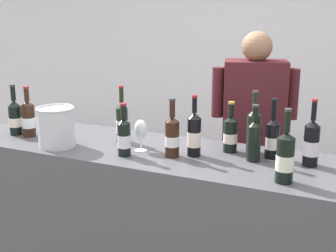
% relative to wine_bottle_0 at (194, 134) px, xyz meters
% --- Properties ---
extents(wall_back, '(8.00, 0.10, 2.80)m').
position_rel_wine_bottle_0_xyz_m(wall_back, '(-0.30, 2.61, 0.26)').
color(wall_back, white).
rests_on(wall_back, ground_plane).
extents(counter, '(2.33, 0.66, 1.02)m').
position_rel_wine_bottle_0_xyz_m(counter, '(-0.30, 0.01, -0.63)').
color(counter, '#4C4C51').
rests_on(counter, ground_plane).
extents(wine_bottle_0, '(0.08, 0.08, 0.34)m').
position_rel_wine_bottle_0_xyz_m(wine_bottle_0, '(0.00, 0.00, 0.00)').
color(wine_bottle_0, black).
rests_on(wine_bottle_0, counter).
extents(wine_bottle_1, '(0.08, 0.08, 0.35)m').
position_rel_wine_bottle_0_xyz_m(wine_bottle_1, '(0.53, -0.19, 0.00)').
color(wine_bottle_1, black).
rests_on(wine_bottle_1, counter).
extents(wine_bottle_2, '(0.07, 0.07, 0.30)m').
position_rel_wine_bottle_0_xyz_m(wine_bottle_2, '(-0.35, -0.16, -0.01)').
color(wine_bottle_2, black).
rests_on(wine_bottle_2, counter).
extents(wine_bottle_3, '(0.07, 0.07, 0.34)m').
position_rel_wine_bottle_0_xyz_m(wine_bottle_3, '(-0.49, 0.07, 0.00)').
color(wine_bottle_3, black).
rests_on(wine_bottle_3, counter).
extents(wine_bottle_4, '(0.08, 0.08, 0.33)m').
position_rel_wine_bottle_0_xyz_m(wine_bottle_4, '(0.40, 0.14, -0.01)').
color(wine_bottle_4, black).
rests_on(wine_bottle_4, counter).
extents(wine_bottle_5, '(0.08, 0.08, 0.35)m').
position_rel_wine_bottle_0_xyz_m(wine_bottle_5, '(0.60, 0.10, -0.00)').
color(wine_bottle_5, black).
rests_on(wine_bottle_5, counter).
extents(wine_bottle_6, '(0.07, 0.07, 0.31)m').
position_rel_wine_bottle_0_xyz_m(wine_bottle_6, '(0.32, 0.05, 0.00)').
color(wine_bottle_6, black).
rests_on(wine_bottle_6, counter).
extents(wine_bottle_7, '(0.08, 0.08, 0.32)m').
position_rel_wine_bottle_0_xyz_m(wine_bottle_7, '(-1.09, -0.07, -0.01)').
color(wine_bottle_7, black).
rests_on(wine_bottle_7, counter).
extents(wine_bottle_8, '(0.08, 0.08, 0.29)m').
position_rel_wine_bottle_0_xyz_m(wine_bottle_8, '(0.16, 0.15, -0.02)').
color(wine_bottle_8, black).
rests_on(wine_bottle_8, counter).
extents(wine_bottle_9, '(0.08, 0.08, 0.32)m').
position_rel_wine_bottle_0_xyz_m(wine_bottle_9, '(-1.19, -0.08, -0.01)').
color(wine_bottle_9, black).
rests_on(wine_bottle_9, counter).
extents(wine_bottle_10, '(0.08, 0.08, 0.35)m').
position_rel_wine_bottle_0_xyz_m(wine_bottle_10, '(0.28, 0.18, 0.01)').
color(wine_bottle_10, black).
rests_on(wine_bottle_10, counter).
extents(wine_bottle_11, '(0.08, 0.08, 0.32)m').
position_rel_wine_bottle_0_xyz_m(wine_bottle_11, '(-0.10, -0.07, -0.01)').
color(wine_bottle_11, black).
rests_on(wine_bottle_11, counter).
extents(wine_glass, '(0.07, 0.07, 0.18)m').
position_rel_wine_bottle_0_xyz_m(wine_glass, '(-0.31, -0.04, -0.00)').
color(wine_glass, silver).
rests_on(wine_glass, counter).
extents(ice_bucket, '(0.22, 0.22, 0.23)m').
position_rel_wine_bottle_0_xyz_m(ice_bucket, '(-0.79, -0.17, -0.00)').
color(ice_bucket, silver).
rests_on(ice_bucket, counter).
extents(person_server, '(0.54, 0.35, 1.66)m').
position_rel_wine_bottle_0_xyz_m(person_server, '(0.15, 0.69, -0.32)').
color(person_server, black).
rests_on(person_server, ground_plane).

